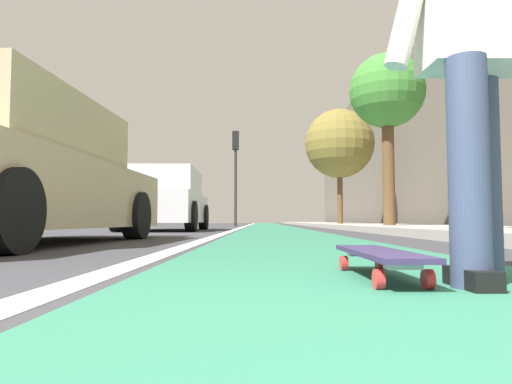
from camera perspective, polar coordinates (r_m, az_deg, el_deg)
ground_plane at (r=10.55m, az=2.66°, el=-4.89°), size 80.00×80.00×0.00m
bike_lane_paint at (r=24.54m, az=1.49°, el=-4.16°), size 56.00×1.83×0.00m
lane_stripe_white at (r=20.55m, az=-1.32°, el=-4.26°), size 52.00×0.16×0.01m
sidewalk_curb at (r=18.91m, az=11.92°, el=-4.05°), size 52.00×3.20×0.13m
building_facade at (r=23.77m, az=16.59°, el=5.70°), size 40.00×1.20×8.04m
skateboard at (r=1.96m, az=15.01°, el=-7.63°), size 0.84×0.22×0.11m
skater_person at (r=2.06m, az=25.48°, el=16.72°), size 0.46×0.72×1.64m
parked_car_near at (r=5.21m, az=-27.95°, el=1.89°), size 4.58×1.99×1.46m
parked_car_mid at (r=11.55m, az=-11.18°, el=-1.11°), size 4.24×1.90×1.50m
traffic_light at (r=19.88m, az=-2.55°, el=3.95°), size 0.33×0.28×4.11m
street_tree_mid at (r=12.71m, az=15.96°, el=11.66°), size 1.95×1.95×4.61m
street_tree_far at (r=19.66m, az=10.31°, el=5.90°), size 2.89×2.89×4.92m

